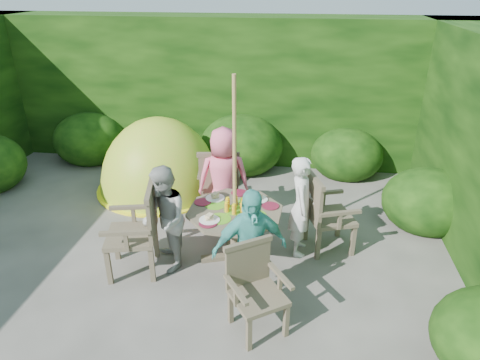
# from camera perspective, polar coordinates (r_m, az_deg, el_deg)

# --- Properties ---
(ground) EXTENTS (60.00, 60.00, 0.00)m
(ground) POSITION_cam_1_polar(r_m,az_deg,el_deg) (4.96, -12.75, -13.51)
(ground) COLOR #4E4A45
(ground) RESTS_ON ground
(hedge_enclosure) EXTENTS (9.00, 9.00, 2.50)m
(hedge_enclosure) POSITION_cam_1_polar(r_m,az_deg,el_deg) (5.45, -9.19, 5.63)
(hedge_enclosure) COLOR black
(hedge_enclosure) RESTS_ON ground
(patio_table) EXTENTS (1.45, 1.45, 0.79)m
(patio_table) POSITION_cam_1_polar(r_m,az_deg,el_deg) (4.95, -0.64, -5.04)
(patio_table) COLOR #463E2E
(patio_table) RESTS_ON ground
(parasol_pole) EXTENTS (0.06, 0.06, 2.20)m
(parasol_pole) POSITION_cam_1_polar(r_m,az_deg,el_deg) (4.70, -0.72, 0.70)
(parasol_pole) COLOR olive
(parasol_pole) RESTS_ON ground
(garden_chair_right) EXTENTS (0.66, 0.70, 0.95)m
(garden_chair_right) POSITION_cam_1_polar(r_m,az_deg,el_deg) (5.26, 11.18, -4.23)
(garden_chair_right) COLOR #463E2E
(garden_chair_right) RESTS_ON ground
(garden_chair_left) EXTENTS (0.66, 0.71, 1.01)m
(garden_chair_left) POSITION_cam_1_polar(r_m,az_deg,el_deg) (4.90, -13.39, -6.39)
(garden_chair_left) COLOR #463E2E
(garden_chair_left) RESTS_ON ground
(garden_chair_back) EXTENTS (0.65, 0.59, 0.96)m
(garden_chair_back) POSITION_cam_1_polar(r_m,az_deg,el_deg) (5.93, -2.76, -0.16)
(garden_chair_back) COLOR #463E2E
(garden_chair_back) RESTS_ON ground
(garden_chair_front) EXTENTS (0.66, 0.65, 0.84)m
(garden_chair_front) POSITION_cam_1_polar(r_m,az_deg,el_deg) (4.11, 1.95, -14.05)
(garden_chair_front) COLOR #463E2E
(garden_chair_front) RESTS_ON ground
(child_right) EXTENTS (0.31, 0.46, 1.24)m
(child_right) POSITION_cam_1_polar(r_m,az_deg,el_deg) (5.10, 8.20, -3.47)
(child_right) COLOR silver
(child_right) RESTS_ON ground
(child_left) EXTENTS (0.69, 0.75, 1.24)m
(child_left) POSITION_cam_1_polar(r_m,az_deg,el_deg) (4.86, -10.05, -5.20)
(child_left) COLOR #A1A19C
(child_left) RESTS_ON ground
(child_back) EXTENTS (0.75, 0.58, 1.38)m
(child_back) POSITION_cam_1_polar(r_m,az_deg,el_deg) (5.59, -2.19, 0.20)
(child_back) COLOR #F56586
(child_back) RESTS_ON ground
(child_front) EXTENTS (0.83, 0.62, 1.31)m
(child_front) POSITION_cam_1_polar(r_m,az_deg,el_deg) (4.23, 1.31, -9.27)
(child_front) COLOR #4BB1A8
(child_front) RESTS_ON ground
(dome_tent) EXTENTS (2.28, 2.28, 2.29)m
(dome_tent) POSITION_cam_1_polar(r_m,az_deg,el_deg) (7.03, -10.47, -0.93)
(dome_tent) COLOR #9BCC27
(dome_tent) RESTS_ON ground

